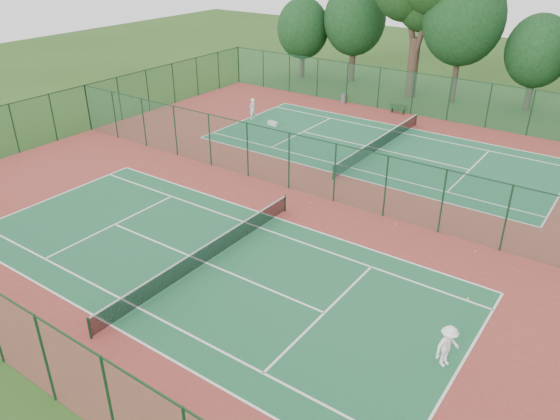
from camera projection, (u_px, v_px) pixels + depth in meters
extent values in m
plane|color=#264916|center=(310.00, 195.00, 31.76)|extent=(120.00, 120.00, 0.00)
cube|color=maroon|center=(310.00, 194.00, 31.76)|extent=(40.00, 36.00, 0.01)
cube|color=#1D5B37|center=(206.00, 263.00, 25.22)|extent=(23.77, 10.97, 0.01)
cube|color=#1E613E|center=(379.00, 149.00, 38.28)|extent=(23.77, 10.97, 0.01)
cube|color=#1B5338|center=(431.00, 96.00, 44.01)|extent=(40.00, 0.02, 3.50)
cube|color=#14371B|center=(433.00, 75.00, 43.23)|extent=(40.00, 0.05, 0.05)
cube|color=#194D2B|center=(18.00, 340.00, 17.90)|extent=(40.00, 0.02, 3.50)
cube|color=#14371D|center=(6.00, 297.00, 17.12)|extent=(40.00, 0.05, 0.05)
cube|color=#174726|center=(88.00, 108.00, 41.23)|extent=(0.02, 36.00, 3.50)
cube|color=#14371D|center=(84.00, 85.00, 40.45)|extent=(0.05, 36.00, 0.05)
cube|color=#16442D|center=(311.00, 167.00, 30.96)|extent=(40.00, 0.02, 3.50)
cube|color=#143820|center=(312.00, 138.00, 30.17)|extent=(40.00, 0.05, 0.05)
cylinder|color=#12331F|center=(89.00, 328.00, 20.36)|extent=(0.10, 0.10, 0.97)
cylinder|color=#12331F|center=(285.00, 203.00, 29.65)|extent=(0.10, 0.10, 0.97)
cube|color=black|center=(205.00, 254.00, 25.01)|extent=(0.02, 12.80, 0.85)
cube|color=silver|center=(205.00, 246.00, 24.81)|extent=(0.04, 12.80, 0.06)
cylinder|color=#14381B|center=(333.00, 172.00, 33.42)|extent=(0.10, 0.10, 0.97)
cylinder|color=#14381B|center=(416.00, 120.00, 42.71)|extent=(0.10, 0.10, 0.97)
cube|color=black|center=(380.00, 143.00, 38.06)|extent=(0.02, 12.80, 0.85)
cube|color=white|center=(380.00, 137.00, 37.87)|extent=(0.04, 12.80, 0.06)
imported|color=white|center=(448.00, 346.00, 18.96)|extent=(1.00, 1.23, 1.66)
imported|color=white|center=(252.00, 109.00, 43.84)|extent=(0.43, 0.65, 1.74)
cylinder|color=slate|center=(343.00, 99.00, 48.22)|extent=(0.58, 0.58, 0.82)
cube|color=#123317|center=(392.00, 110.00, 46.00)|extent=(0.07, 0.34, 0.39)
cube|color=#123317|center=(403.00, 112.00, 45.47)|extent=(0.07, 0.34, 0.39)
cube|color=#123317|center=(398.00, 108.00, 45.64)|extent=(1.29, 0.36, 0.04)
cube|color=#123317|center=(397.00, 107.00, 45.42)|extent=(1.29, 0.05, 0.39)
cube|color=silver|center=(273.00, 123.00, 42.86)|extent=(0.89, 0.42, 0.32)
sphere|color=yellow|center=(396.00, 224.00, 28.49)|extent=(0.07, 0.07, 0.07)
sphere|color=yellow|center=(475.00, 251.00, 26.08)|extent=(0.07, 0.07, 0.07)
sphere|color=gold|center=(311.00, 203.00, 30.71)|extent=(0.07, 0.07, 0.07)
cylinder|color=#37261E|center=(413.00, 68.00, 49.23)|extent=(0.97, 0.97, 5.28)
cylinder|color=#37261E|center=(410.00, 21.00, 48.02)|extent=(1.79, 0.53, 5.25)
cylinder|color=#37261E|center=(426.00, 20.00, 46.76)|extent=(1.67, 0.49, 5.70)
sphere|color=black|center=(425.00, 5.00, 47.23)|extent=(4.58, 4.58, 4.58)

